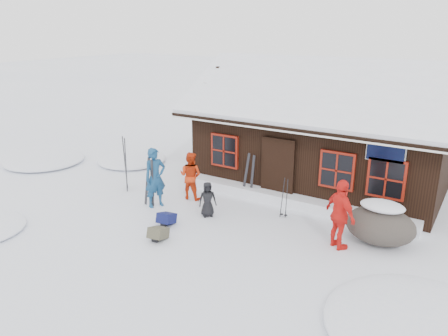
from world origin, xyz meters
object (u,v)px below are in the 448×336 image
(skier_orange_right, at_px, (340,215))
(skier_crouched, at_px, (208,199))
(skier_orange_left, at_px, (191,176))
(boulder, at_px, (380,224))
(skier_teal, at_px, (155,178))
(ski_pair_left, at_px, (150,183))
(backpack_blue, at_px, (167,220))
(ski_poles, at_px, (284,199))
(backpack_olive, at_px, (158,235))

(skier_orange_right, height_order, skier_crouched, skier_orange_right)
(skier_orange_left, height_order, skier_crouched, skier_orange_left)
(boulder, bearing_deg, skier_teal, -169.42)
(skier_orange_right, height_order, ski_pair_left, skier_orange_right)
(ski_pair_left, xyz_separation_m, backpack_blue, (1.30, -0.81, -0.62))
(boulder, bearing_deg, ski_pair_left, -168.90)
(ski_pair_left, bearing_deg, boulder, 22.97)
(skier_orange_right, xyz_separation_m, ski_pair_left, (-5.84, -0.48, -0.15))
(skier_teal, height_order, skier_crouched, skier_teal)
(skier_crouched, bearing_deg, boulder, -32.59)
(backpack_blue, bearing_deg, skier_teal, 132.58)
(backpack_blue, bearing_deg, skier_orange_right, 6.50)
(skier_orange_left, xyz_separation_m, skier_crouched, (1.25, -0.87, -0.25))
(ski_poles, relative_size, backpack_blue, 2.43)
(boulder, distance_m, ski_poles, 2.76)
(skier_orange_left, bearing_deg, skier_crouched, 136.98)
(skier_crouched, distance_m, backpack_olive, 2.02)
(skier_orange_right, bearing_deg, ski_poles, 9.21)
(skier_orange_right, distance_m, backpack_olive, 4.70)
(skier_teal, relative_size, skier_orange_left, 1.20)
(boulder, bearing_deg, backpack_blue, -158.46)
(backpack_olive, bearing_deg, ski_poles, 45.75)
(skier_teal, height_order, skier_orange_right, skier_teal)
(skier_orange_left, relative_size, backpack_blue, 3.03)
(skier_teal, bearing_deg, backpack_blue, -103.29)
(skier_teal, xyz_separation_m, skier_orange_right, (5.68, 0.39, -0.03))
(skier_orange_left, relative_size, backpack_olive, 3.05)
(skier_orange_left, relative_size, skier_orange_right, 0.86)
(skier_crouched, bearing_deg, ski_poles, -14.55)
(skier_orange_left, distance_m, backpack_olive, 3.08)
(ski_pair_left, distance_m, backpack_blue, 1.65)
(skier_orange_left, xyz_separation_m, backpack_blue, (0.62, -2.00, -0.64))
(boulder, bearing_deg, skier_orange_left, -178.90)
(skier_orange_right, bearing_deg, boulder, -99.23)
(skier_orange_left, distance_m, ski_pair_left, 1.37)
(ski_pair_left, xyz_separation_m, ski_poles, (3.89, 1.44, -0.17))
(skier_orange_left, relative_size, skier_crouched, 1.48)
(skier_teal, relative_size, backpack_olive, 3.65)
(skier_orange_right, height_order, backpack_olive, skier_orange_right)
(backpack_olive, bearing_deg, boulder, 21.80)
(boulder, distance_m, ski_pair_left, 6.78)
(skier_teal, xyz_separation_m, backpack_olive, (1.56, -1.73, -0.80))
(ski_pair_left, bearing_deg, backpack_olive, -31.90)
(skier_crouched, height_order, ski_poles, ski_poles)
(backpack_blue, height_order, backpack_olive, backpack_blue)
(skier_teal, xyz_separation_m, skier_orange_left, (0.53, 1.10, -0.15))
(skier_orange_right, relative_size, backpack_olive, 3.54)
(skier_orange_right, bearing_deg, skier_orange_left, 27.61)
(skier_crouched, distance_m, backpack_blue, 1.35)
(skier_teal, relative_size, ski_poles, 1.49)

